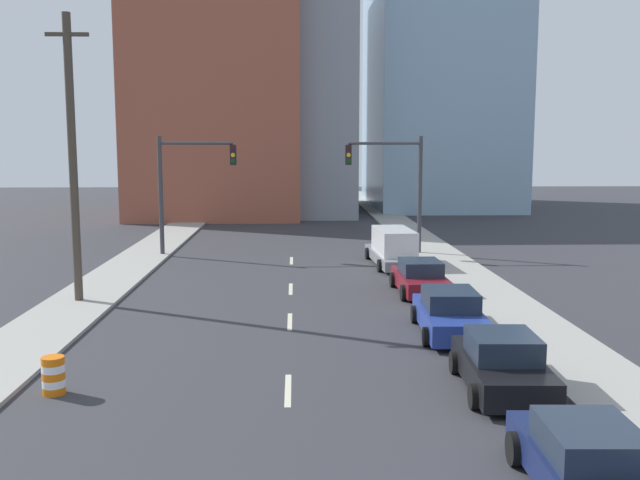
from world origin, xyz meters
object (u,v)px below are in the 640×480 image
Objects in this scene: sedan_black at (502,365)px; traffic_signal_left at (182,179)px; sedan_maroon at (420,278)px; sedan_blue at (450,314)px; utility_pole_left_mid at (73,158)px; traffic_barrel at (53,375)px; traffic_signal_right at (399,179)px; sedan_navy at (589,465)px; box_truck_gray at (393,248)px.

traffic_signal_left is at bearing 119.66° from sedan_black.
sedan_black is at bearing -91.12° from sedan_maroon.
sedan_black is 11.77m from sedan_maroon.
traffic_signal_left is 1.39× the size of sedan_blue.
traffic_barrel is at bearing -76.65° from utility_pole_left_mid.
traffic_signal_right is 1.54× the size of sedan_black.
sedan_navy is (11.06, -5.68, 0.15)m from traffic_barrel.
sedan_blue is at bearing -92.59° from traffic_signal_right.
utility_pole_left_mid is (-2.24, -11.84, 1.37)m from traffic_signal_left.
sedan_black reaches higher than sedan_navy.
box_truck_gray reaches higher than sedan_maroon.
sedan_blue is 13.25m from box_truck_gray.
sedan_black is (-0.62, -22.28, -3.59)m from traffic_signal_right.
traffic_signal_left is 15.92m from sedan_maroon.
sedan_maroon is 6.89m from box_truck_gray.
sedan_navy is 17.34m from sedan_maroon.
sedan_navy is (11.27, -27.85, -3.63)m from traffic_signal_left.
utility_pole_left_mid is at bearing -100.71° from traffic_signal_left.
sedan_navy is at bearing -67.96° from traffic_signal_left.
traffic_signal_left is 12.00m from traffic_signal_right.
sedan_blue is (-0.15, 5.39, 0.00)m from sedan_black.
sedan_blue is at bearing -56.36° from traffic_signal_left.
sedan_black is at bearing -37.47° from utility_pole_left_mid.
sedan_maroon is at bearing 92.54° from sedan_black.
traffic_barrel is 0.21× the size of sedan_maroon.
sedan_navy is at bearing -27.18° from traffic_barrel.
traffic_signal_right is at bearing 62.00° from traffic_barrel.
sedan_black is (11.17, -0.11, 0.19)m from traffic_barrel.
sedan_blue is at bearing 92.33° from sedan_navy.
traffic_barrel is 0.20× the size of sedan_blue.
sedan_navy is (-0.72, -27.85, -3.63)m from traffic_signal_right.
traffic_signal_right reaches higher than traffic_barrel.
sedan_black reaches higher than traffic_barrel.
sedan_black is 0.90× the size of sedan_blue.
traffic_signal_right is 0.60× the size of utility_pole_left_mid.
traffic_signal_left is 22.49m from traffic_barrel.
box_truck_gray is (11.00, 18.53, 0.43)m from traffic_barrel.
sedan_blue is (13.47, -5.05, -4.96)m from utility_pole_left_mid.
utility_pole_left_mid is 15.22m from sedan_blue.
utility_pole_left_mid is (-14.24, -11.84, 1.37)m from traffic_signal_right.
utility_pole_left_mid is 2.45× the size of sedan_maroon.
sedan_navy is 0.92× the size of sedan_blue.
utility_pole_left_mid reaches higher than box_truck_gray.
traffic_signal_right is 6.95× the size of traffic_barrel.
traffic_signal_left reaches higher than sedan_maroon.
utility_pole_left_mid is at bearing 132.29° from sedan_navy.
traffic_signal_right reaches higher than sedan_blue.
box_truck_gray is (-0.78, -3.63, -3.35)m from traffic_signal_right.
traffic_barrel is at bearing 154.94° from sedan_navy.
traffic_signal_left reaches higher than sedan_black.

